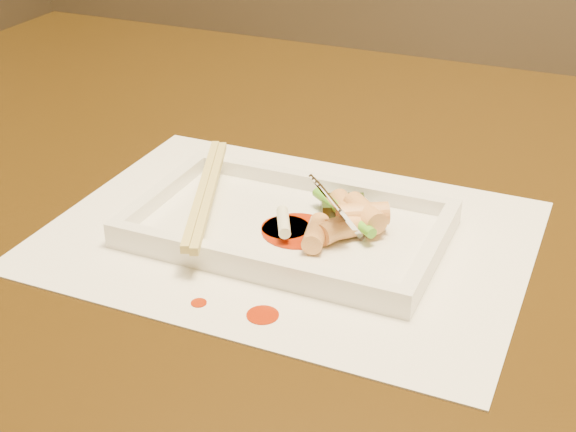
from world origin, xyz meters
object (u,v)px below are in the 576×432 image
at_px(placemat, 288,235).
at_px(fork, 378,152).
at_px(chopstick_a, 202,191).
at_px(plate_base, 288,230).
at_px(table, 359,294).

bearing_deg(placemat, fork, 14.42).
bearing_deg(chopstick_a, placemat, 0.00).
bearing_deg(chopstick_a, plate_base, 0.00).
height_order(plate_base, fork, fork).
xyz_separation_m(table, plate_base, (-0.04, -0.08, 0.11)).
height_order(chopstick_a, fork, fork).
distance_m(table, fork, 0.20).
height_order(placemat, fork, fork).
xyz_separation_m(placemat, chopstick_a, (-0.08, 0.00, 0.03)).
relative_size(placemat, chopstick_a, 1.98).
height_order(placemat, chopstick_a, chopstick_a).
xyz_separation_m(table, fork, (0.03, -0.06, 0.18)).
relative_size(plate_base, fork, 1.86).
bearing_deg(plate_base, table, 64.36).
xyz_separation_m(chopstick_a, fork, (0.15, 0.02, 0.06)).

